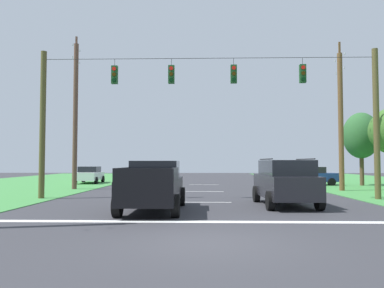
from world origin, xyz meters
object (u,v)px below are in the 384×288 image
at_px(suv_black, 285,181).
at_px(tree_roadside_right, 361,136).
at_px(overhead_signal_span, 207,114).
at_px(distant_car_oncoming, 310,176).
at_px(distant_car_crossing_white, 90,175).
at_px(utility_pole_mid_right, 341,118).
at_px(utility_pole_near_left, 75,113).
at_px(pickup_truck, 154,186).

distance_m(suv_black, tree_roadside_right, 17.55).
bearing_deg(overhead_signal_span, suv_black, -41.42).
xyz_separation_m(overhead_signal_span, distant_car_oncoming, (8.59, 12.06, -3.58)).
bearing_deg(overhead_signal_span, distant_car_crossing_white, 125.59).
distance_m(overhead_signal_span, distant_car_oncoming, 15.23).
relative_size(overhead_signal_span, utility_pole_mid_right, 1.76).
height_order(suv_black, utility_pole_near_left, utility_pole_near_left).
bearing_deg(distant_car_crossing_white, utility_pole_near_left, -81.14).
bearing_deg(distant_car_oncoming, utility_pole_mid_right, -86.22).
bearing_deg(distant_car_crossing_white, utility_pole_mid_right, -23.87).
relative_size(distant_car_oncoming, utility_pole_mid_right, 0.45).
relative_size(pickup_truck, tree_roadside_right, 0.91).
xyz_separation_m(suv_black, distant_car_oncoming, (5.24, 15.02, -0.27)).
bearing_deg(utility_pole_near_left, distant_car_oncoming, 16.20).
distance_m(suv_black, distant_car_crossing_white, 22.25).
xyz_separation_m(overhead_signal_span, pickup_truck, (-2.16, -4.71, -3.40)).
distance_m(overhead_signal_span, pickup_truck, 6.20).
bearing_deg(utility_pole_near_left, utility_pole_mid_right, -2.96).
xyz_separation_m(pickup_truck, utility_pole_near_left, (-7.05, 11.60, 4.41)).
bearing_deg(overhead_signal_span, distant_car_oncoming, 54.56).
distance_m(suv_black, distant_car_oncoming, 15.91).
distance_m(distant_car_crossing_white, utility_pole_near_left, 8.99).
bearing_deg(pickup_truck, distant_car_crossing_white, 113.18).
height_order(distant_car_oncoming, utility_pole_near_left, utility_pole_near_left).
distance_m(pickup_truck, distant_car_oncoming, 19.92).
height_order(overhead_signal_span, suv_black, overhead_signal_span).
bearing_deg(tree_roadside_right, overhead_signal_span, -137.35).
bearing_deg(suv_black, utility_pole_near_left, 141.89).
bearing_deg(utility_pole_mid_right, distant_car_oncoming, 93.78).
xyz_separation_m(distant_car_crossing_white, utility_pole_near_left, (1.19, -7.64, 4.58)).
bearing_deg(distant_car_oncoming, utility_pole_near_left, -163.80).
height_order(overhead_signal_span, distant_car_crossing_white, overhead_signal_span).
height_order(pickup_truck, distant_car_crossing_white, pickup_truck).
bearing_deg(distant_car_oncoming, distant_car_crossing_white, 172.59).
height_order(overhead_signal_span, pickup_truck, overhead_signal_span).
relative_size(overhead_signal_span, distant_car_oncoming, 3.95).
distance_m(distant_car_crossing_white, utility_pole_mid_right, 21.58).
xyz_separation_m(overhead_signal_span, distant_car_crossing_white, (-10.40, 14.53, -3.58)).
xyz_separation_m(distant_car_crossing_white, distant_car_oncoming, (18.99, -2.47, 0.00)).
height_order(distant_car_oncoming, utility_pole_mid_right, utility_pole_mid_right).
relative_size(suv_black, utility_pole_mid_right, 0.49).
bearing_deg(distant_car_crossing_white, distant_car_oncoming, -7.41).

